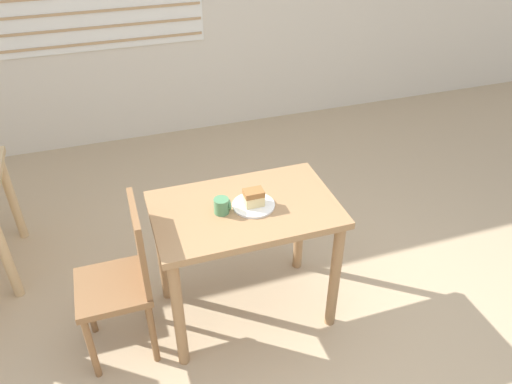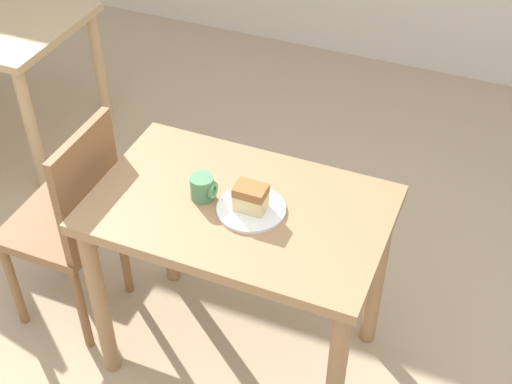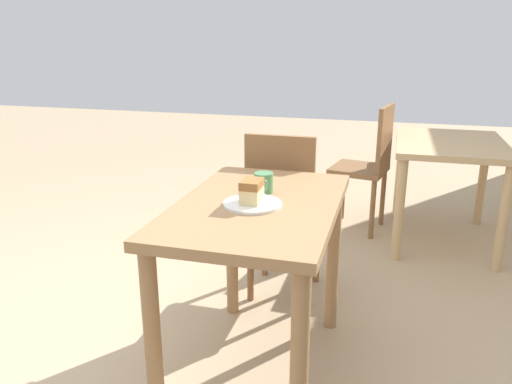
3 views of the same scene
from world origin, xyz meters
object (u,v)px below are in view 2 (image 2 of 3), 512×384
chair_near_window (72,220)px  coffee_mug (203,188)px  dining_table_near (240,236)px  plate (251,209)px  cake_slice (251,198)px

chair_near_window → coffee_mug: 0.63m
dining_table_near → coffee_mug: (-0.12, -0.01, 0.18)m
chair_near_window → coffee_mug: size_ratio=10.85×
dining_table_near → chair_near_window: bearing=-176.3°
dining_table_near → chair_near_window: size_ratio=1.05×
chair_near_window → plate: bearing=92.7°
cake_slice → coffee_mug: 0.17m
cake_slice → coffee_mug: bearing=179.5°
dining_table_near → plate: 0.15m
plate → coffee_mug: 0.17m
coffee_mug → plate: bearing=0.4°
chair_near_window → dining_table_near: bearing=93.7°
plate → chair_near_window: bearing=-177.3°
dining_table_near → cake_slice: size_ratio=9.53×
plate → cake_slice: size_ratio=2.20×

